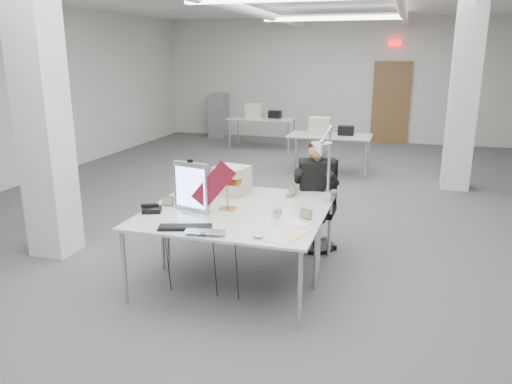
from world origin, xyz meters
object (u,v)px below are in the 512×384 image
Objects in this scene: monitor at (191,187)px; architect_lamp at (326,162)px; laptop at (203,235)px; desk_phone at (152,210)px; office_chair at (316,211)px; bankers_lamp at (227,192)px; beige_monitor at (232,180)px; seated_person at (316,177)px; desk_main at (222,224)px.

architect_lamp reaches higher than monitor.
laptop is at bearing -44.75° from monitor.
laptop is at bearing -54.17° from desk_phone.
office_chair is 2.01m from laptop.
laptop is at bearing -72.71° from bankers_lamp.
bankers_lamp reaches higher than desk_phone.
beige_monitor is 0.35× the size of architect_lamp.
desk_phone is (-0.38, -0.14, -0.23)m from monitor.
laptop is at bearing -126.38° from seated_person.
bankers_lamp is at bearing 85.72° from laptop.
bankers_lamp is (-0.09, 0.41, 0.19)m from desk_main.
desk_main is at bearing -16.99° from monitor.
laptop is (-0.67, -1.82, -0.13)m from seated_person.
seated_person is 1.59m from monitor.
monitor is 2.74× the size of desk_phone.
bankers_lamp is 0.57m from beige_monitor.
desk_main is 4.97× the size of laptop.
desk_phone is (-0.79, 0.11, 0.04)m from desk_main.
laptop is at bearing -93.98° from desk_main.
office_chair is 2.58× the size of bankers_lamp.
architect_lamp reaches higher than desk_main.
seated_person reaches higher than bankers_lamp.
bankers_lamp is (0.32, 0.16, -0.07)m from monitor.
office_chair is 1.71m from monitor.
bankers_lamp is at bearing -140.44° from office_chair.
seated_person is 0.82m from architect_lamp.
beige_monitor is (-0.88, -0.47, 0.02)m from seated_person.
desk_phone is (-0.76, 0.50, 0.01)m from laptop.
bankers_lamp is 1.08× the size of beige_monitor.
seated_person reaches higher than desk_phone.
office_chair reaches higher than laptop.
seated_person reaches higher than monitor.
laptop is at bearing -125.88° from office_chair.
office_chair is (0.64, 1.49, -0.27)m from desk_main.
desk_main is at bearing -129.61° from office_chair.
architect_lamp is (0.94, 0.31, 0.30)m from bankers_lamp.
beige_monitor reaches higher than desk_phone.
office_chair is 0.97× the size of architect_lamp.
bankers_lamp is at bearing -141.71° from seated_person.
desk_phone is (-1.43, -1.38, 0.31)m from office_chair.
monitor is (-1.06, -1.24, 0.54)m from office_chair.
beige_monitor is (-0.23, 0.96, 0.17)m from desk_main.
office_chair is 5.11× the size of desk_phone.
laptop is at bearing -110.39° from architect_lamp.
bankers_lamp is 1.04m from architect_lamp.
seated_person is at bearing 65.87° from desk_main.
beige_monitor is (0.56, 0.85, 0.14)m from desk_phone.
desk_phone is 0.19× the size of architect_lamp.
architect_lamp is (1.64, 0.61, 0.46)m from desk_phone.
desk_main is 0.46m from bankers_lamp.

